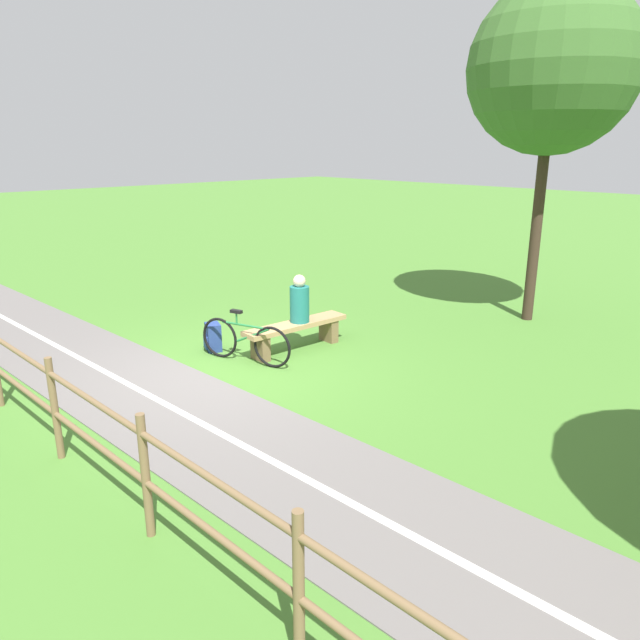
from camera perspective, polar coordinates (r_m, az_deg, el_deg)
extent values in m
plane|color=#477A2D|center=(9.28, -9.49, -5.04)|extent=(80.00, 80.00, 0.00)
cube|color=#66605E|center=(5.95, 4.69, -18.15)|extent=(3.71, 36.06, 0.02)
cube|color=silver|center=(5.95, 4.69, -18.07)|extent=(1.56, 31.97, 0.00)
cube|color=#A88456|center=(10.01, -2.35, -0.48)|extent=(1.99, 0.51, 0.08)
cube|color=brown|center=(10.53, 0.84, -0.97)|extent=(0.18, 0.36, 0.41)
cube|color=brown|center=(9.67, -5.79, -2.70)|extent=(0.18, 0.36, 0.41)
cylinder|color=#1E6B66|center=(9.96, -1.99, 1.53)|extent=(0.35, 0.35, 0.62)
sphere|color=beige|center=(9.86, -2.01, 3.80)|extent=(0.21, 0.21, 0.21)
torus|color=black|center=(9.27, -4.67, -2.64)|extent=(0.26, 0.66, 0.68)
torus|color=black|center=(9.83, -9.68, -1.69)|extent=(0.26, 0.66, 0.68)
cylinder|color=#237038|center=(9.46, -7.31, -0.52)|extent=(0.31, 0.83, 0.04)
cylinder|color=#237038|center=(9.42, -6.52, -1.48)|extent=(0.23, 0.60, 0.32)
cylinder|color=#237038|center=(9.51, -8.09, 0.19)|extent=(0.03, 0.03, 0.20)
cube|color=black|center=(9.48, -8.11, 0.82)|extent=(0.14, 0.22, 0.05)
cube|color=navy|center=(10.21, -10.29, -1.63)|extent=(0.33, 0.37, 0.48)
cube|color=#2A438C|center=(10.21, -11.00, -2.10)|extent=(0.12, 0.22, 0.21)
cylinder|color=brown|center=(7.18, -24.29, -7.84)|extent=(0.08, 0.08, 1.20)
cylinder|color=brown|center=(5.56, -16.53, -14.32)|extent=(0.08, 0.08, 1.20)
cylinder|color=brown|center=(4.24, -2.07, -24.69)|extent=(0.08, 0.08, 1.20)
cylinder|color=brown|center=(4.62, -10.79, -14.68)|extent=(0.46, 13.71, 0.06)
cylinder|color=brown|center=(4.88, -10.47, -19.51)|extent=(0.46, 13.71, 0.06)
cylinder|color=#38281E|center=(12.24, 20.27, 8.97)|extent=(0.21, 0.21, 3.94)
sphere|color=#386028|center=(12.22, 21.65, 21.75)|extent=(3.07, 3.07, 3.07)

